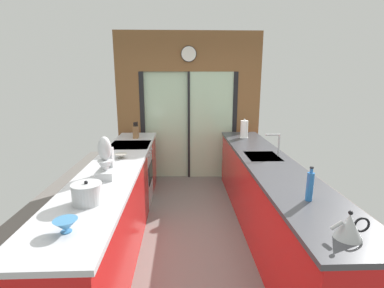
% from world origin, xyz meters
% --- Properties ---
extents(ground_plane, '(5.04, 7.60, 0.02)m').
position_xyz_m(ground_plane, '(0.00, 0.60, -0.01)').
color(ground_plane, slate).
extents(back_wall_unit, '(2.64, 0.12, 2.70)m').
position_xyz_m(back_wall_unit, '(0.00, 2.40, 1.52)').
color(back_wall_unit, brown).
rests_on(back_wall_unit, ground_plane).
extents(left_counter_run, '(0.62, 3.80, 0.92)m').
position_xyz_m(left_counter_run, '(-0.91, 0.13, 0.47)').
color(left_counter_run, red).
rests_on(left_counter_run, ground_plane).
extents(right_counter_run, '(0.62, 3.80, 0.92)m').
position_xyz_m(right_counter_run, '(0.91, 0.30, 0.46)').
color(right_counter_run, red).
rests_on(right_counter_run, ground_plane).
extents(sink_faucet, '(0.19, 0.02, 0.29)m').
position_xyz_m(sink_faucet, '(1.06, 0.55, 1.11)').
color(sink_faucet, '#B7BABC').
rests_on(sink_faucet, right_counter_run).
extents(oven_range, '(0.60, 0.60, 0.92)m').
position_xyz_m(oven_range, '(-0.91, 1.25, 0.46)').
color(oven_range, '#B7BABC').
rests_on(oven_range, ground_plane).
extents(mixing_bowl_near, '(0.16, 0.16, 0.09)m').
position_xyz_m(mixing_bowl_near, '(-0.89, -1.21, 0.97)').
color(mixing_bowl_near, teal).
rests_on(mixing_bowl_near, left_counter_run).
extents(mixing_bowl_far, '(0.16, 0.16, 0.06)m').
position_xyz_m(mixing_bowl_far, '(-0.89, 0.51, 0.95)').
color(mixing_bowl_far, gray).
rests_on(mixing_bowl_far, left_counter_run).
extents(knife_block, '(0.08, 0.14, 0.27)m').
position_xyz_m(knife_block, '(-0.89, 1.73, 1.02)').
color(knife_block, brown).
rests_on(knife_block, left_counter_run).
extents(stand_mixer, '(0.17, 0.27, 0.42)m').
position_xyz_m(stand_mixer, '(-0.89, -0.17, 1.08)').
color(stand_mixer, '#B7BABC').
rests_on(stand_mixer, left_counter_run).
extents(stock_pot, '(0.24, 0.24, 0.19)m').
position_xyz_m(stock_pot, '(-0.89, -0.78, 1.00)').
color(stock_pot, '#B7BABC').
rests_on(stock_pot, left_counter_run).
extents(kettle, '(0.25, 0.17, 0.18)m').
position_xyz_m(kettle, '(0.89, -1.35, 1.00)').
color(kettle, '#B7BABC').
rests_on(kettle, right_counter_run).
extents(soap_bottle, '(0.06, 0.06, 0.29)m').
position_xyz_m(soap_bottle, '(0.89, -0.79, 1.04)').
color(soap_bottle, '#286BB7').
rests_on(soap_bottle, right_counter_run).
extents(paper_towel_roll, '(0.14, 0.14, 0.32)m').
position_xyz_m(paper_towel_roll, '(0.89, 1.66, 1.06)').
color(paper_towel_roll, '#B7BABC').
rests_on(paper_towel_roll, right_counter_run).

